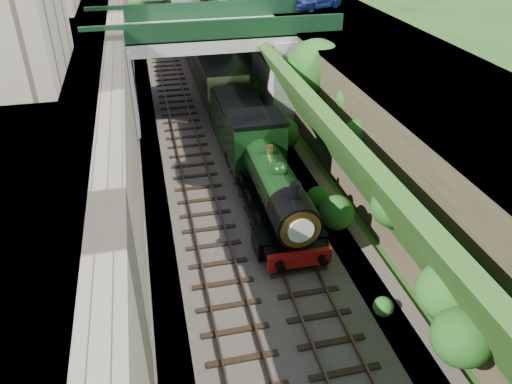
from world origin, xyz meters
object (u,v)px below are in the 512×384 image
object	(u,v)px
tree	(316,71)
tender	(240,126)
locomotive	(270,181)
road_bridge	(219,59)

from	to	relation	value
tree	tender	world-z (taller)	tree
tree	locomotive	distance (m)	9.19
tree	road_bridge	bearing A→B (deg)	130.58
road_bridge	locomotive	size ratio (longest dim) A/B	1.56
locomotive	tender	world-z (taller)	locomotive
locomotive	tender	xyz separation A→B (m)	(-0.00, 7.36, -0.27)
road_bridge	tender	distance (m)	6.33
road_bridge	tender	xyz separation A→B (m)	(0.26, -5.83, -2.46)
road_bridge	tender	world-z (taller)	road_bridge
tree	locomotive	bearing A→B (deg)	-122.54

